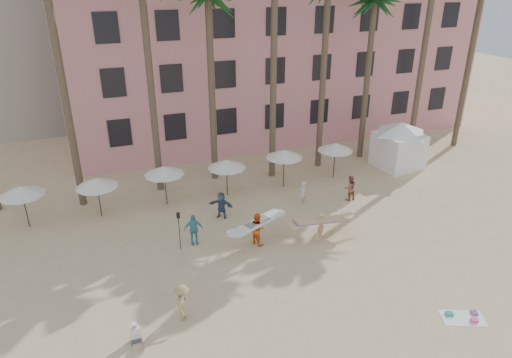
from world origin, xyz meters
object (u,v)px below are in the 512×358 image
Objects in this scene: carrier_yellow at (322,223)px; carrier_white at (257,228)px; pink_hotel at (266,39)px; cabana at (399,141)px.

carrier_yellow is 0.97× the size of carrier_white.
carrier_white is (-8.21, -19.71, -7.02)m from pink_hotel.
pink_hotel reaches higher than carrier_yellow.
pink_hotel is 7.10× the size of cabana.
cabana is at bearing 35.06° from carrier_yellow.
cabana is 1.55× the size of carrier_yellow.
carrier_yellow is at bearing -10.78° from carrier_white.
cabana is (5.53, -13.23, -5.93)m from pink_hotel.
carrier_yellow is at bearing -102.90° from pink_hotel.
pink_hotel is 15.52m from cabana.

